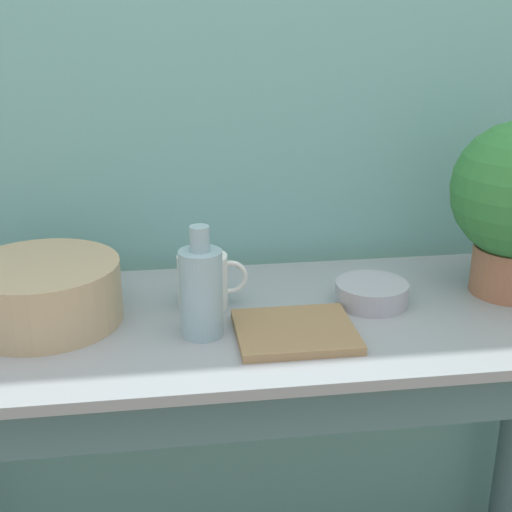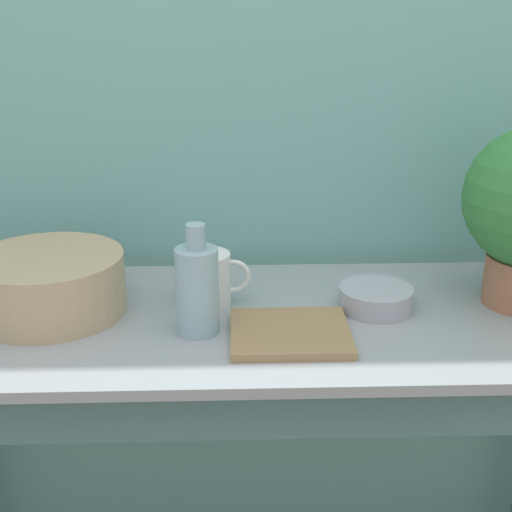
# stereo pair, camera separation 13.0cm
# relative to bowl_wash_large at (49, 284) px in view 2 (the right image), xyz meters

# --- Properties ---
(wall_back) EXTENTS (6.00, 0.05, 2.40)m
(wall_back) POSITION_rel_bowl_wash_large_xyz_m (0.39, 0.29, 0.35)
(wall_back) COLOR #70ADA8
(wall_back) RESTS_ON ground_plane
(counter_table) EXTENTS (1.47, 0.53, 0.79)m
(counter_table) POSITION_rel_bowl_wash_large_xyz_m (0.39, -0.05, -0.22)
(counter_table) COLOR slate
(counter_table) RESTS_ON ground_plane
(bowl_wash_large) EXTENTS (0.29, 0.29, 0.11)m
(bowl_wash_large) POSITION_rel_bowl_wash_large_xyz_m (0.00, 0.00, 0.00)
(bowl_wash_large) COLOR tan
(bowl_wash_large) RESTS_ON counter_table
(bottle_tall) EXTENTS (0.08, 0.08, 0.20)m
(bottle_tall) POSITION_rel_bowl_wash_large_xyz_m (0.28, -0.10, 0.03)
(bottle_tall) COLOR #93B2BC
(bottle_tall) RESTS_ON counter_table
(mug_white) EXTENTS (0.14, 0.10, 0.10)m
(mug_white) POSITION_rel_bowl_wash_large_xyz_m (0.30, 0.03, -0.00)
(mug_white) COLOR white
(mug_white) RESTS_ON counter_table
(bowl_small_steel) EXTENTS (0.14, 0.14, 0.04)m
(bowl_small_steel) POSITION_rel_bowl_wash_large_xyz_m (0.62, -0.01, -0.03)
(bowl_small_steel) COLOR #A8A8B2
(bowl_small_steel) RESTS_ON counter_table
(tray_board) EXTENTS (0.21, 0.18, 0.02)m
(tray_board) POSITION_rel_bowl_wash_large_xyz_m (0.45, -0.12, -0.05)
(tray_board) COLOR #99754C
(tray_board) RESTS_ON counter_table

